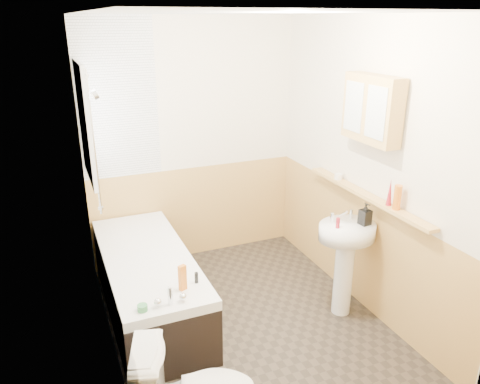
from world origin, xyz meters
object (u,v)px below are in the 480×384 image
object	(u,v)px
sink	(345,250)
pine_shelf	(366,195)
bathtub	(149,283)
medicine_cabinet	(372,109)

from	to	relation	value
sink	pine_shelf	bearing A→B (deg)	19.34
bathtub	pine_shelf	bearing A→B (deg)	-18.27
sink	pine_shelf	size ratio (longest dim) A/B	0.62
bathtub	pine_shelf	xyz separation A→B (m)	(1.77, -0.58, 0.76)
pine_shelf	medicine_cabinet	size ratio (longest dim) A/B	2.67
pine_shelf	medicine_cabinet	distance (m)	0.73
medicine_cabinet	sink	bearing A→B (deg)	-162.79
bathtub	medicine_cabinet	distance (m)	2.37
bathtub	sink	world-z (taller)	sink
pine_shelf	medicine_cabinet	bearing A→B (deg)	-167.32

